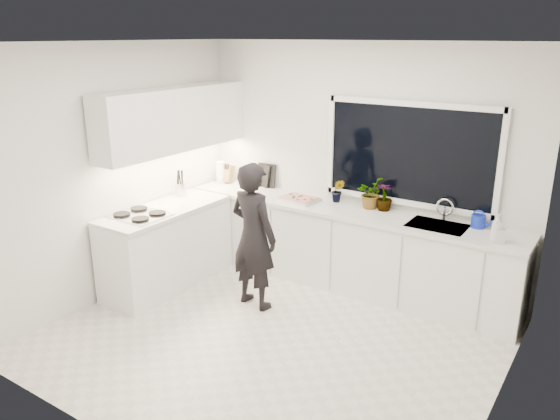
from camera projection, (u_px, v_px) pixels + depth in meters
The scene contains 25 objects.
floor at pixel (271, 339), 5.19m from camera, with size 4.00×3.50×0.02m, color beige.
wall_back at pixel (358, 165), 6.17m from camera, with size 4.00×0.02×2.70m, color white.
wall_left at pixel (116, 173), 5.83m from camera, with size 0.02×3.50×2.70m, color white.
wall_right at pixel (513, 251), 3.72m from camera, with size 0.02×3.50×2.70m, color white.
ceiling at pixel (270, 41), 4.36m from camera, with size 4.00×3.50×0.02m, color white.
window at pixel (409, 154), 5.77m from camera, with size 1.80×0.02×1.00m, color black.
base_cabinets_back at pixel (343, 248), 6.21m from camera, with size 3.92×0.58×0.88m, color white.
base_cabinets_left at pixel (168, 248), 6.21m from camera, with size 0.58×1.60×0.88m, color white.
countertop_back at pixel (344, 210), 6.06m from camera, with size 3.94×0.62×0.04m, color silver.
countertop_left at pixel (165, 209), 6.07m from camera, with size 0.62×1.60×0.04m, color silver.
upper_cabinets at pixel (174, 119), 6.12m from camera, with size 0.34×2.10×0.70m, color white.
sink at pixel (437, 230), 5.52m from camera, with size 0.58×0.42×0.14m, color silver.
faucet at pixel (445, 210), 5.63m from camera, with size 0.03×0.03×0.22m, color silver.
stovetop at pixel (140, 214), 5.79m from camera, with size 0.56×0.48×0.03m, color black.
person at pixel (253, 236), 5.61m from camera, with size 0.57×0.37×1.56m, color black.
pizza_tray at pixel (299, 199), 6.33m from camera, with size 0.43×0.32×0.03m, color silver.
pizza at pixel (299, 198), 6.33m from camera, with size 0.39×0.28×0.01m, color #B93B18.
watering_can at pixel (478, 221), 5.43m from camera, with size 0.14×0.14×0.13m, color #132BB9.
paper_towel_roll at pixel (221, 172), 7.07m from camera, with size 0.11×0.11×0.26m, color white.
knife_block at pixel (228, 174), 7.06m from camera, with size 0.13×0.10×0.22m, color olive.
utensil_crock at pixel (181, 189), 6.49m from camera, with size 0.13×0.13×0.16m, color silver.
picture_frame_large at pixel (263, 176), 6.87m from camera, with size 0.22×0.02×0.28m, color black.
picture_frame_small at pixel (266, 175), 6.84m from camera, with size 0.25×0.02×0.30m, color black.
herb_plants at pixel (369, 193), 6.02m from camera, with size 0.77×0.37×0.34m.
soap_bottles at pixel (498, 229), 5.03m from camera, with size 0.15×0.12×0.27m.
Camera 1 is at (2.59, -3.76, 2.77)m, focal length 35.00 mm.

